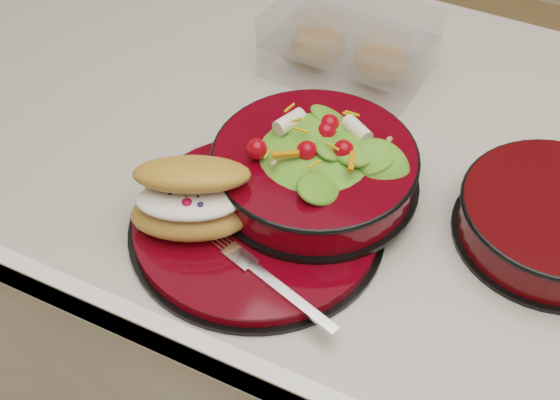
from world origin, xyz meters
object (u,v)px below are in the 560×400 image
at_px(croissant, 191,199).
at_px(extra_bowl, 555,218).
at_px(pastry_box, 350,45).
at_px(dinner_plate, 257,224).
at_px(salad_bowl, 315,161).
at_px(fork, 275,284).
at_px(island_counter, 305,322).

xyz_separation_m(croissant, extra_bowl, (0.37, 0.18, -0.03)).
bearing_deg(pastry_box, extra_bowl, -25.40).
height_order(dinner_plate, salad_bowl, salad_bowl).
distance_m(dinner_plate, extra_bowl, 0.34).
height_order(dinner_plate, fork, fork).
distance_m(croissant, pastry_box, 0.37).
bearing_deg(croissant, salad_bowl, 25.31).
bearing_deg(dinner_plate, salad_bowl, 66.41).
bearing_deg(island_counter, fork, -73.34).
bearing_deg(salad_bowl, fork, -80.18).
xyz_separation_m(island_counter, pastry_box, (-0.01, 0.13, 0.49)).
bearing_deg(dinner_plate, croissant, -148.44).
height_order(island_counter, extra_bowl, extra_bowl).
distance_m(croissant, fork, 0.13).
bearing_deg(island_counter, pastry_box, 92.78).
relative_size(dinner_plate, croissant, 1.95).
distance_m(island_counter, dinner_plate, 0.50).
xyz_separation_m(salad_bowl, fork, (0.03, -0.16, -0.04)).
distance_m(dinner_plate, fork, 0.10).
distance_m(island_counter, fork, 0.55).
bearing_deg(salad_bowl, pastry_box, 103.70).
distance_m(island_counter, salad_bowl, 0.52).
relative_size(dinner_plate, pastry_box, 1.34).
height_order(island_counter, dinner_plate, dinner_plate).
bearing_deg(pastry_box, croissant, -91.41).
bearing_deg(extra_bowl, croissant, -153.92).
height_order(island_counter, pastry_box, pastry_box).
distance_m(island_counter, pastry_box, 0.51).
bearing_deg(island_counter, dinner_plate, -84.34).
height_order(pastry_box, extra_bowl, pastry_box).
bearing_deg(fork, dinner_plate, 56.79).
relative_size(island_counter, pastry_box, 5.57).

